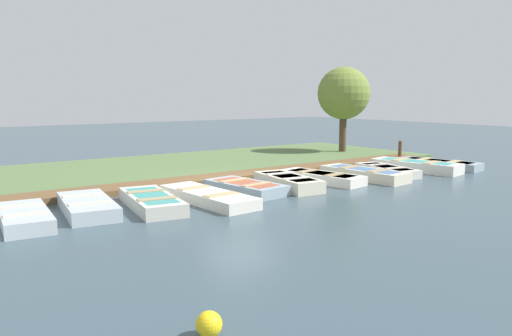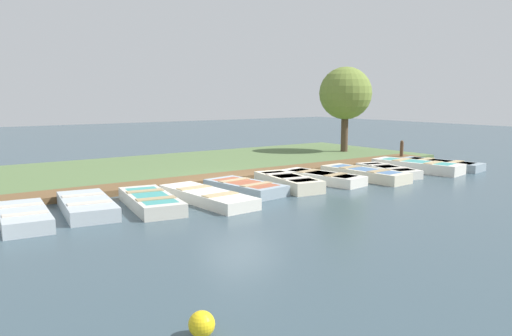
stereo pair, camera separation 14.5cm
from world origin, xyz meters
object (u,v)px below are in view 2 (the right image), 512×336
Objects in this scene: rowboat_7 at (322,177)px; rowboat_11 at (440,164)px; rowboat_4 at (207,196)px; park_tree_left at (345,94)px; rowboat_10 at (417,166)px; buoy at (202,324)px; rowboat_6 at (288,182)px; rowboat_9 at (388,170)px; rowboat_1 at (24,216)px; rowboat_2 at (87,205)px; mooring_post_far at (402,150)px; rowboat_8 at (364,174)px; rowboat_3 at (151,201)px; rowboat_5 at (245,187)px.

rowboat_11 is (0.32, 6.45, -0.01)m from rowboat_7.
park_tree_left reaches higher than rowboat_4.
rowboat_10 is 6.71m from park_tree_left.
buoy is (7.54, -9.03, -0.00)m from rowboat_7.
rowboat_6 is 4.89m from rowboat_9.
rowboat_11 is (0.16, 16.17, -0.01)m from rowboat_1.
buoy is (7.70, -0.88, -0.01)m from rowboat_2.
rowboat_1 is 12.94m from rowboat_9.
rowboat_10 is at bearing 94.99° from rowboat_1.
rowboat_2 is 0.87× the size of rowboat_11.
mooring_post_far reaches higher than rowboat_2.
mooring_post_far is (-2.55, 2.24, 0.27)m from rowboat_10.
rowboat_1 is at bearing -95.82° from rowboat_8.
rowboat_7 is at bearing -104.93° from rowboat_10.
rowboat_9 is at bearing 96.02° from rowboat_2.
rowboat_10 reaches higher than rowboat_9.
rowboat_3 reaches higher than buoy.
rowboat_2 is 1.65m from rowboat_3.
rowboat_4 is 1.76m from rowboat_5.
park_tree_left is at bearing 135.76° from rowboat_8.
rowboat_8 is 3.59× the size of mooring_post_far.
rowboat_7 reaches higher than rowboat_9.
rowboat_10 reaches higher than rowboat_7.
rowboat_2 is at bearing -106.43° from rowboat_4.
rowboat_7 reaches higher than buoy.
rowboat_11 is (0.13, 8.13, -0.05)m from rowboat_6.
rowboat_6 reaches higher than rowboat_4.
rowboat_7 is at bearing -102.61° from rowboat_11.
rowboat_3 is at bearing -103.11° from rowboat_4.
rowboat_6 is 0.80× the size of rowboat_10.
rowboat_4 is at bearing 90.98° from rowboat_1.
rowboat_1 is 14.62m from rowboat_10.
rowboat_1 is 17.53m from park_tree_left.
rowboat_11 is at bearing 80.55° from rowboat_5.
rowboat_10 is at bearing 95.93° from rowboat_2.
rowboat_5 is 9.72m from rowboat_11.
rowboat_3 is 11.45m from rowboat_10.
rowboat_6 is at bearing -100.68° from rowboat_11.
mooring_post_far is (-2.24, 10.40, 0.31)m from rowboat_5.
buoy is 0.08× the size of park_tree_left.
rowboat_9 is (0.23, 6.48, -0.00)m from rowboat_5.
rowboat_4 is 1.27× the size of rowboat_5.
park_tree_left is (-5.62, 16.35, 2.93)m from rowboat_1.
rowboat_10 is 3.84× the size of mooring_post_far.
rowboat_9 is 0.83× the size of rowboat_11.
rowboat_1 is 0.77× the size of rowboat_10.
rowboat_6 is at bearing 100.12° from rowboat_3.
rowboat_2 is 1.05× the size of rowboat_9.
rowboat_11 is 0.78× the size of park_tree_left.
mooring_post_far is at bearing 133.55° from rowboat_9.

